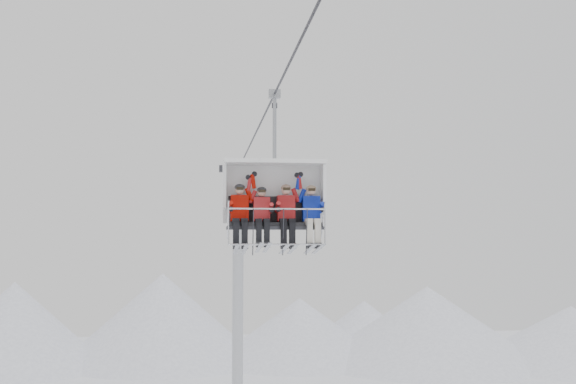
{
  "coord_description": "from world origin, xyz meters",
  "views": [
    {
      "loc": [
        -1.79,
        -15.22,
        9.5
      ],
      "look_at": [
        0.0,
        0.0,
        10.57
      ],
      "focal_mm": 45.0,
      "sensor_mm": 36.0,
      "label": 1
    }
  ],
  "objects": [
    {
      "name": "lift_tower_right",
      "position": [
        0.0,
        22.0,
        5.78
      ],
      "size": [
        2.0,
        1.8,
        13.48
      ],
      "color": "#B0B2B7",
      "rests_on": "ground"
    },
    {
      "name": "skier_far_right",
      "position": [
        0.93,
        2.78,
        10.24
      ],
      "size": [
        0.44,
        1.69,
        1.72
      ],
      "color": "#0E24A0",
      "rests_on": "chairlift_carrier"
    },
    {
      "name": "skier_far_left",
      "position": [
        -0.89,
        2.78,
        10.24
      ],
      "size": [
        0.44,
        1.69,
        1.74
      ],
      "color": "#B20D02",
      "rests_on": "chairlift_carrier"
    },
    {
      "name": "skier_center_left",
      "position": [
        -0.33,
        2.77,
        10.21
      ],
      "size": [
        0.41,
        1.69,
        1.64
      ],
      "color": "red",
      "rests_on": "chairlift_carrier"
    },
    {
      "name": "chairlift_carrier",
      "position": [
        0.0,
        3.08,
        10.72
      ],
      "size": [
        2.59,
        1.17,
        3.98
      ],
      "color": "black",
      "rests_on": "haul_cable"
    },
    {
      "name": "ridgeline",
      "position": [
        -1.58,
        42.05,
        2.84
      ],
      "size": [
        72.0,
        21.0,
        7.0
      ],
      "color": "white",
      "rests_on": "ground"
    },
    {
      "name": "haul_cable",
      "position": [
        0.0,
        0.0,
        13.3
      ],
      "size": [
        0.06,
        50.0,
        0.06
      ],
      "primitive_type": "cylinder",
      "rotation": [
        1.57,
        0.0,
        0.0
      ],
      "color": "#323237",
      "rests_on": "lift_tower_left"
    },
    {
      "name": "skier_center_right",
      "position": [
        0.29,
        2.78,
        10.24
      ],
      "size": [
        0.44,
        1.69,
        1.74
      ],
      "color": "#A6191A",
      "rests_on": "chairlift_carrier"
    }
  ]
}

